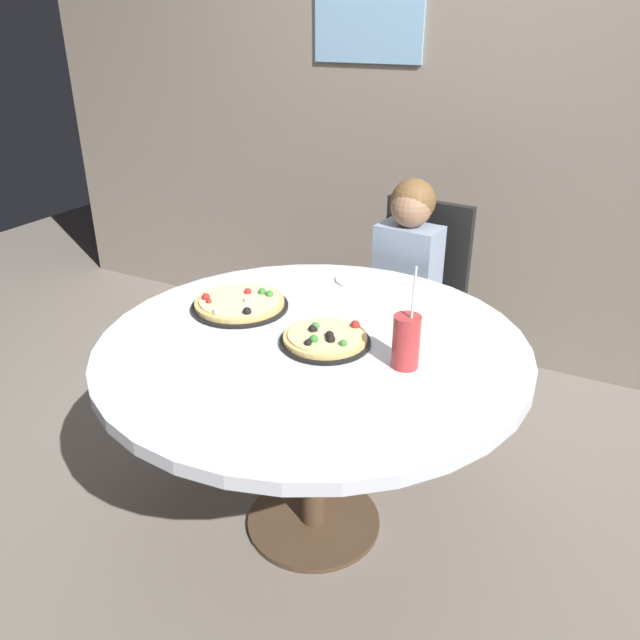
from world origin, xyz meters
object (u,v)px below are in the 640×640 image
Objects in this scene: pizza_cheese at (240,304)px; diner_child at (397,321)px; soda_cup at (406,341)px; plate_small at (359,280)px; pizza_veggie at (325,339)px; dining_table at (313,364)px; chair_wooden at (415,297)px.

diner_child is at bearing 63.75° from pizza_cheese.
diner_child reaches higher than soda_cup.
plate_small is at bearing -105.31° from diner_child.
pizza_veggie reaches higher than plate_small.
dining_table is 1.25× the size of diner_child.
dining_table is 0.11m from pizza_veggie.
dining_table is 7.53× the size of plate_small.
diner_child reaches higher than chair_wooden.
pizza_veggie reaches higher than dining_table.
dining_table is 4.77× the size of pizza_veggie.
pizza_veggie is 0.92× the size of soda_cup.
chair_wooden is at bearing 85.12° from diner_child.
diner_child is 3.52× the size of soda_cup.
dining_table is at bearing 176.79° from soda_cup.
chair_wooden is 2.81× the size of pizza_cheese.
pizza_cheese is at bearing -122.07° from plate_small.
plate_small is at bearing 98.46° from dining_table.
pizza_veggie is at bearing -3.26° from dining_table.
plate_small is (-0.09, -0.44, 0.22)m from chair_wooden.
dining_table is 4.40× the size of soda_cup.
pizza_veggie is (0.04, -0.96, 0.24)m from chair_wooden.
pizza_cheese is (-0.34, 0.10, 0.10)m from dining_table.
diner_child is at bearing 112.04° from soda_cup.
pizza_cheese is at bearing 163.94° from dining_table.
chair_wooden reaches higher than pizza_veggie.
pizza_cheese reaches higher than dining_table.
pizza_veggie is 1.58× the size of plate_small.
pizza_cheese is 1.10× the size of soda_cup.
dining_table is at bearing -89.48° from diner_child.
soda_cup is at bearing -3.21° from pizza_veggie.
pizza_veggie is (0.04, -0.00, 0.10)m from dining_table.
pizza_cheese is (-0.35, -0.86, 0.24)m from chair_wooden.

